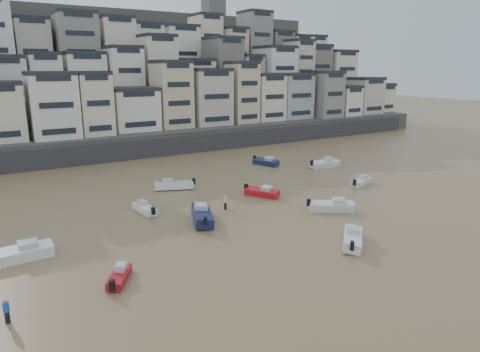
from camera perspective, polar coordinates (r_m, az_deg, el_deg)
harbor_wall at (r=81.32m, az=-12.94°, el=3.67°), size 140.00×3.00×3.50m
hillside at (r=119.63m, az=-17.42°, el=12.12°), size 141.04×66.00×50.00m
boat_a at (r=41.93m, az=14.79°, el=-7.87°), size 5.33×5.13×1.52m
boat_b at (r=50.86m, az=12.12°, el=-3.74°), size 5.75×4.61×1.54m
boat_c at (r=46.60m, az=-5.08°, el=-5.01°), size 4.22×6.76×1.75m
boat_d at (r=63.14m, az=15.86°, el=-0.58°), size 4.78×2.86×1.24m
boat_e at (r=55.45m, az=2.94°, el=-2.02°), size 3.78×5.15×1.36m
boat_f at (r=50.46m, az=-12.60°, el=-4.08°), size 1.98×4.74×1.26m
boat_g at (r=72.68m, az=11.25°, el=1.76°), size 5.95×2.15×1.60m
boat_h at (r=59.19m, az=-8.81°, el=-1.01°), size 6.04×3.85×1.57m
boat_i at (r=73.12m, az=3.46°, el=2.00°), size 3.28×5.39×1.40m
boat_j at (r=35.46m, az=-15.81°, el=-12.57°), size 3.16×4.04×1.08m
boat_k at (r=41.96m, az=-27.51°, el=-8.94°), size 6.24×2.24×1.68m
person_blue at (r=32.87m, az=-28.70°, el=-15.50°), size 0.44×0.44×1.74m
person_pink at (r=50.26m, az=-1.97°, el=-3.51°), size 0.44×0.44×1.74m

